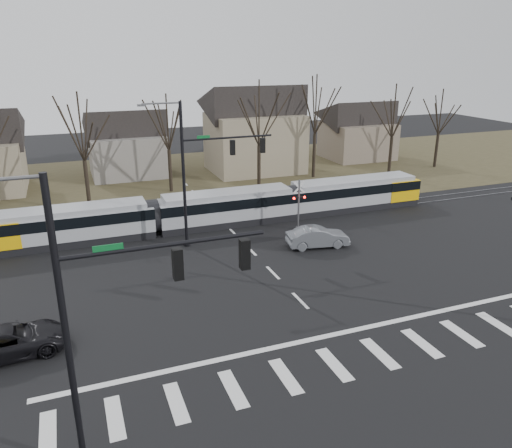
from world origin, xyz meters
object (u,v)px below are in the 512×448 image
object	(u,v)px
suv	(10,341)
tram	(226,207)
sedan	(318,237)
rail_crossing_signal	(299,206)

from	to	relation	value
suv	tram	bearing A→B (deg)	-52.59
sedan	rail_crossing_signal	size ratio (longest dim) A/B	1.16
suv	rail_crossing_signal	bearing A→B (deg)	-67.24
sedan	suv	xyz separation A→B (m)	(-19.50, -6.95, -0.02)
tram	sedan	world-z (taller)	tram
sedan	rail_crossing_signal	xyz separation A→B (m)	(0.29, 3.81, 1.15)
tram	sedan	bearing A→B (deg)	-56.65
suv	rail_crossing_signal	distance (m)	22.56
sedan	suv	size ratio (longest dim) A/B	0.87
rail_crossing_signal	suv	bearing A→B (deg)	-151.46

